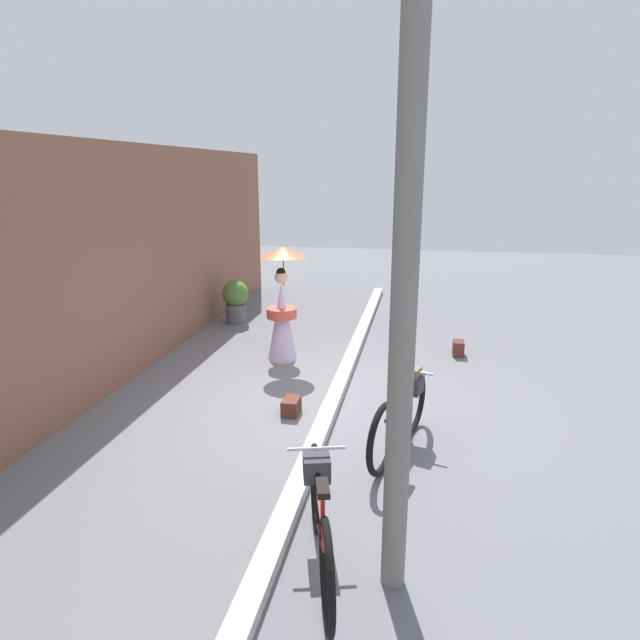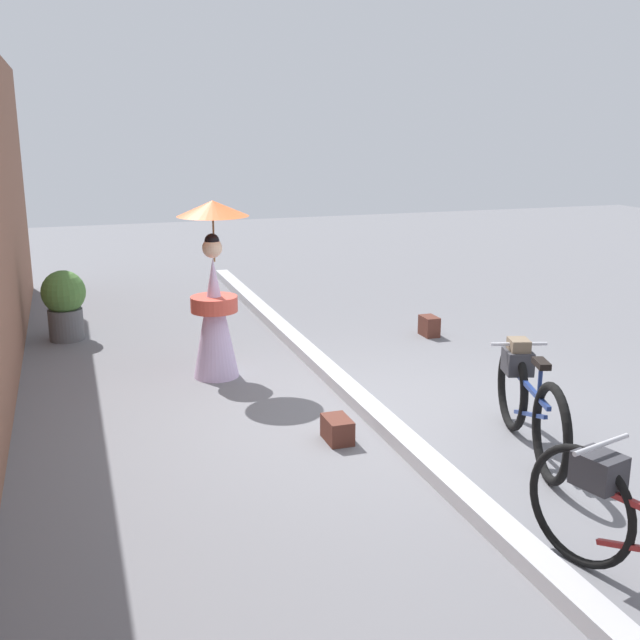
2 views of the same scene
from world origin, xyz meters
TOP-DOWN VIEW (x-y plane):
  - ground_plane at (0.00, 0.00)m, footprint 30.00×30.00m
  - sidewalk_curb at (0.00, 0.00)m, footprint 14.00×0.20m
  - bicycle_near_officer at (-1.07, -0.93)m, footprint 1.75×0.64m
  - person_with_parasol at (1.62, 1.12)m, footprint 0.74×0.74m
  - potted_plant_by_door at (3.62, 2.62)m, footprint 0.55×0.54m
  - backpack_on_pavement at (2.34, -1.75)m, footprint 0.28×0.18m
  - backpack_spare at (-0.42, 0.48)m, footprint 0.32×0.20m

SIDE VIEW (x-z plane):
  - ground_plane at x=0.00m, z-range 0.00..0.00m
  - sidewalk_curb at x=0.00m, z-range 0.00..0.12m
  - backpack_spare at x=-0.42m, z-range 0.01..0.21m
  - backpack_on_pavement at x=2.34m, z-range 0.01..0.26m
  - bicycle_near_officer at x=-1.07m, z-range 0.02..0.86m
  - potted_plant_by_door at x=3.62m, z-range 0.05..0.92m
  - person_with_parasol at x=1.62m, z-range -0.02..1.83m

